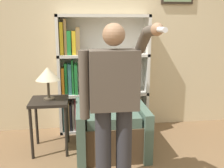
# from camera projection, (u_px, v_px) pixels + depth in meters

# --- Properties ---
(wall_back) EXTENTS (8.00, 0.11, 2.80)m
(wall_back) POSITION_uv_depth(u_px,v_px,m) (109.00, 36.00, 3.88)
(wall_back) COLOR beige
(wall_back) RESTS_ON ground_plane
(bookcase) EXTENTS (1.31, 0.28, 1.71)m
(bookcase) POSITION_uv_depth(u_px,v_px,m) (94.00, 76.00, 3.83)
(bookcase) COLOR silver
(bookcase) RESTS_ON ground_plane
(armchair) EXTENTS (0.86, 0.87, 1.18)m
(armchair) POSITION_uv_depth(u_px,v_px,m) (110.00, 121.00, 3.35)
(armchair) COLOR #4C3823
(armchair) RESTS_ON ground_plane
(person_standing) EXTENTS (0.58, 0.78, 1.59)m
(person_standing) POSITION_uv_depth(u_px,v_px,m) (114.00, 100.00, 2.36)
(person_standing) COLOR #2D2D33
(person_standing) RESTS_ON ground_plane
(side_table) EXTENTS (0.46, 0.46, 0.67)m
(side_table) POSITION_uv_depth(u_px,v_px,m) (50.00, 109.00, 3.25)
(side_table) COLOR black
(side_table) RESTS_ON ground_plane
(table_lamp) EXTENTS (0.29, 0.29, 0.41)m
(table_lamp) POSITION_uv_depth(u_px,v_px,m) (48.00, 75.00, 3.15)
(table_lamp) COLOR #4C4233
(table_lamp) RESTS_ON side_table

